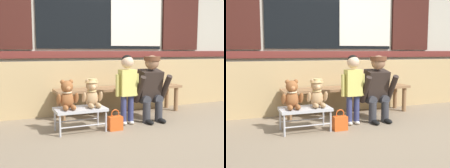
% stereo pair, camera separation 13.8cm
% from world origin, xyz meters
% --- Properties ---
extents(ground_plane, '(60.00, 60.00, 0.00)m').
position_xyz_m(ground_plane, '(0.00, 0.00, 0.00)').
color(ground_plane, '#84725B').
extents(brick_low_wall, '(7.27, 0.25, 0.85)m').
position_xyz_m(brick_low_wall, '(0.00, 1.43, 0.42)').
color(brick_low_wall, tan).
rests_on(brick_low_wall, ground).
extents(shop_facade, '(7.42, 0.26, 3.20)m').
position_xyz_m(shop_facade, '(0.00, 1.94, 1.62)').
color(shop_facade, '#B7B2A3').
rests_on(shop_facade, ground).
extents(wooden_bench_long, '(2.10, 0.40, 0.44)m').
position_xyz_m(wooden_bench_long, '(-0.01, 1.06, 0.37)').
color(wooden_bench_long, '#8E6642').
rests_on(wooden_bench_long, ground).
extents(small_display_bench, '(0.64, 0.36, 0.30)m').
position_xyz_m(small_display_bench, '(-0.88, 0.38, 0.27)').
color(small_display_bench, '#BCBCC1').
rests_on(small_display_bench, ground).
extents(teddy_bear_plain, '(0.28, 0.26, 0.36)m').
position_xyz_m(teddy_bear_plain, '(-1.04, 0.39, 0.46)').
color(teddy_bear_plain, '#93562D').
rests_on(teddy_bear_plain, small_display_bench).
extents(teddy_bear_with_hat, '(0.28, 0.27, 0.36)m').
position_xyz_m(teddy_bear_with_hat, '(-0.72, 0.39, 0.47)').
color(teddy_bear_with_hat, tan).
rests_on(teddy_bear_with_hat, small_display_bench).
extents(child_standing, '(0.35, 0.18, 0.96)m').
position_xyz_m(child_standing, '(-0.18, 0.46, 0.59)').
color(child_standing, navy).
rests_on(child_standing, ground).
extents(adult_crouching, '(0.50, 0.49, 0.95)m').
position_xyz_m(adult_crouching, '(0.21, 0.50, 0.48)').
color(adult_crouching, '#333338').
rests_on(adult_crouching, ground).
extents(handbag_on_ground, '(0.18, 0.11, 0.27)m').
position_xyz_m(handbag_on_ground, '(-0.45, 0.26, 0.10)').
color(handbag_on_ground, '#DB561E').
rests_on(handbag_on_ground, ground).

